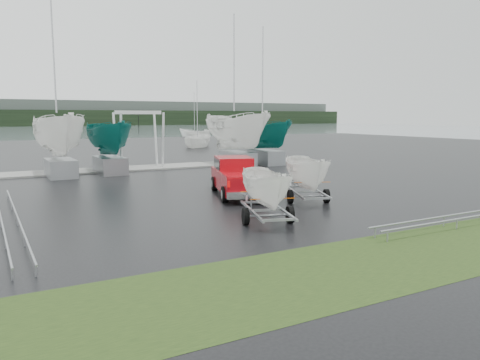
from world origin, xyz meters
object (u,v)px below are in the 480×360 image
Objects in this scene: trailer_parked at (308,146)px; trailer_hitched at (267,157)px; pickup_truck at (236,176)px; boat_hoist at (139,131)px.

trailer_hitched is at bearing -123.03° from trailer_parked.
pickup_truck is 1.35× the size of boat_hoist.
boat_hoist is (1.19, 18.82, 0.33)m from trailer_hitched.
trailer_parked is 1.11× the size of boat_hoist.
trailer_hitched is 0.94× the size of trailer_parked.
boat_hoist is (-0.74, 13.02, 1.75)m from pickup_truck.
trailer_hitched is 4.43m from trailer_parked.
trailer_hitched is 18.86m from boat_hoist.
trailer_hitched is at bearing -93.60° from boat_hoist.
pickup_truck is 1.30× the size of trailer_hitched.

